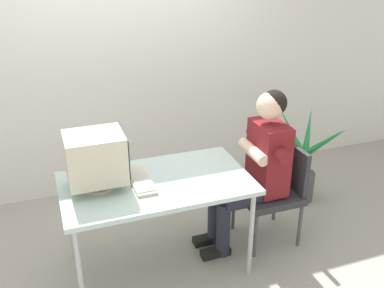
% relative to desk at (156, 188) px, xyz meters
% --- Properties ---
extents(ground_plane, '(12.00, 12.00, 0.00)m').
position_rel_desk_xyz_m(ground_plane, '(0.00, 0.00, -0.69)').
color(ground_plane, '#9E998E').
extents(wall_back, '(8.00, 0.10, 3.00)m').
position_rel_desk_xyz_m(wall_back, '(0.30, 1.40, 0.81)').
color(wall_back, silver).
rests_on(wall_back, ground_plane).
extents(desk, '(1.35, 0.77, 0.75)m').
position_rel_desk_xyz_m(desk, '(0.00, 0.00, 0.00)').
color(desk, '#B7B7BC').
rests_on(desk, ground_plane).
extents(crt_monitor, '(0.40, 0.32, 0.40)m').
position_rel_desk_xyz_m(crt_monitor, '(-0.40, 0.05, 0.28)').
color(crt_monitor, beige).
rests_on(crt_monitor, desk).
extents(keyboard, '(0.14, 0.44, 0.03)m').
position_rel_desk_xyz_m(keyboard, '(-0.11, 0.03, 0.07)').
color(keyboard, beige).
rests_on(keyboard, desk).
extents(office_chair, '(0.47, 0.47, 0.83)m').
position_rel_desk_xyz_m(office_chair, '(1.01, 0.04, -0.22)').
color(office_chair, '#4C4C51').
rests_on(office_chair, ground_plane).
extents(person_seated, '(0.70, 0.55, 1.31)m').
position_rel_desk_xyz_m(person_seated, '(0.82, 0.04, 0.02)').
color(person_seated, maroon).
rests_on(person_seated, ground_plane).
extents(potted_plant, '(0.88, 0.74, 0.87)m').
position_rel_desk_xyz_m(potted_plant, '(1.57, 0.49, -0.30)').
color(potted_plant, '#4C4C51').
rests_on(potted_plant, ground_plane).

